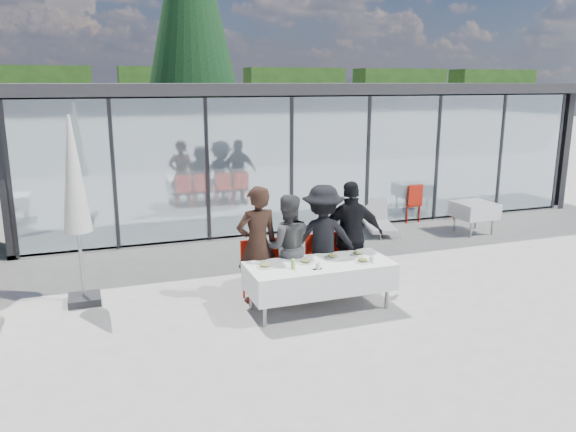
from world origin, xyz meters
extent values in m
plane|color=#999791|center=(0.00, 0.00, 0.00)|extent=(90.00, 90.00, 0.00)
cube|color=gray|center=(2.00, 8.00, 0.05)|extent=(14.00, 8.00, 0.10)
cube|color=black|center=(2.00, 11.90, 1.60)|extent=(14.00, 0.20, 3.20)
cube|color=black|center=(-4.90, 8.00, 1.60)|extent=(0.20, 8.00, 3.20)
cube|color=black|center=(8.90, 8.00, 1.60)|extent=(0.20, 8.00, 3.20)
cube|color=silver|center=(2.00, 4.03, 1.60)|extent=(13.60, 0.06, 3.10)
cube|color=#2D2D30|center=(2.00, 7.60, 3.32)|extent=(14.80, 8.80, 0.24)
cube|color=#262628|center=(-4.80, 4.03, 1.60)|extent=(0.08, 0.10, 3.10)
cube|color=#262628|center=(-2.86, 4.03, 1.60)|extent=(0.08, 0.10, 3.10)
cube|color=#262628|center=(-0.91, 4.03, 1.60)|extent=(0.08, 0.10, 3.10)
cube|color=#262628|center=(1.03, 4.03, 1.60)|extent=(0.08, 0.10, 3.10)
cube|color=#262628|center=(2.97, 4.03, 1.60)|extent=(0.08, 0.10, 3.10)
cube|color=#262628|center=(4.91, 4.03, 1.60)|extent=(0.08, 0.10, 3.10)
cube|color=#262628|center=(6.86, 4.03, 1.60)|extent=(0.08, 0.10, 3.10)
cube|color=#262628|center=(8.80, 4.03, 1.60)|extent=(0.08, 0.10, 3.10)
cube|color=red|center=(-0.50, 6.50, 0.45)|extent=(0.45, 0.45, 0.90)
cube|color=red|center=(1.00, 7.00, 0.45)|extent=(0.45, 0.45, 0.90)
cube|color=red|center=(3.50, 6.50, 0.45)|extent=(0.45, 0.45, 0.90)
cube|color=red|center=(5.50, 7.20, 0.45)|extent=(0.45, 0.45, 0.90)
cube|color=#183410|center=(-6.00, 28.00, 2.20)|extent=(6.50, 2.00, 4.40)
cube|color=#183410|center=(2.00, 28.00, 2.20)|extent=(6.50, 2.00, 4.40)
cube|color=#183410|center=(10.00, 28.00, 2.20)|extent=(6.50, 2.00, 4.40)
cube|color=#183410|center=(18.00, 28.00, 2.20)|extent=(6.50, 2.00, 4.40)
cube|color=#183410|center=(26.00, 28.00, 2.20)|extent=(6.50, 2.00, 4.40)
cube|color=white|center=(-0.09, -0.32, 0.54)|extent=(2.26, 0.96, 0.42)
cylinder|color=gray|center=(-1.09, -0.67, 0.35)|extent=(0.06, 0.06, 0.71)
cylinder|color=gray|center=(0.91, -0.67, 0.35)|extent=(0.06, 0.06, 0.71)
cylinder|color=gray|center=(-1.09, 0.03, 0.35)|extent=(0.06, 0.06, 0.71)
cylinder|color=gray|center=(0.91, 0.03, 0.35)|extent=(0.06, 0.06, 0.71)
imported|color=#301D15|center=(-0.90, 0.31, 0.95)|extent=(0.76, 0.76, 1.91)
cube|color=red|center=(-0.90, 0.34, 0.45)|extent=(0.44, 0.44, 0.05)
cube|color=red|center=(-0.90, 0.54, 0.70)|extent=(0.44, 0.04, 0.55)
cylinder|color=red|center=(-1.08, 0.16, 0.21)|extent=(0.04, 0.04, 0.43)
cylinder|color=red|center=(-0.72, 0.16, 0.21)|extent=(0.04, 0.04, 0.43)
cylinder|color=red|center=(-1.08, 0.52, 0.21)|extent=(0.04, 0.04, 0.43)
cylinder|color=red|center=(-0.72, 0.52, 0.21)|extent=(0.04, 0.04, 0.43)
imported|color=#464646|center=(-0.39, 0.31, 0.87)|extent=(1.01, 1.01, 1.73)
cube|color=red|center=(-0.39, 0.34, 0.45)|extent=(0.44, 0.44, 0.05)
cube|color=red|center=(-0.39, 0.54, 0.70)|extent=(0.44, 0.04, 0.55)
cylinder|color=red|center=(-0.57, 0.16, 0.21)|extent=(0.04, 0.04, 0.43)
cylinder|color=red|center=(-0.21, 0.16, 0.21)|extent=(0.04, 0.04, 0.43)
cylinder|color=red|center=(-0.57, 0.52, 0.21)|extent=(0.04, 0.04, 0.43)
cylinder|color=red|center=(-0.21, 0.52, 0.21)|extent=(0.04, 0.04, 0.43)
imported|color=black|center=(0.23, 0.31, 0.92)|extent=(1.51, 1.51, 1.85)
cube|color=red|center=(0.23, 0.34, 0.45)|extent=(0.44, 0.44, 0.05)
cube|color=red|center=(0.23, 0.54, 0.70)|extent=(0.44, 0.04, 0.55)
cylinder|color=red|center=(0.05, 0.16, 0.21)|extent=(0.04, 0.04, 0.43)
cylinder|color=red|center=(0.41, 0.16, 0.21)|extent=(0.04, 0.04, 0.43)
cylinder|color=red|center=(0.05, 0.52, 0.21)|extent=(0.04, 0.04, 0.43)
cylinder|color=red|center=(0.41, 0.52, 0.21)|extent=(0.04, 0.04, 0.43)
imported|color=black|center=(0.75, 0.31, 0.94)|extent=(1.32, 1.32, 1.88)
cube|color=red|center=(0.75, 0.34, 0.45)|extent=(0.44, 0.44, 0.05)
cube|color=red|center=(0.75, 0.54, 0.70)|extent=(0.44, 0.04, 0.55)
cylinder|color=red|center=(0.57, 0.16, 0.21)|extent=(0.04, 0.04, 0.43)
cylinder|color=red|center=(0.93, 0.16, 0.21)|extent=(0.04, 0.04, 0.43)
cylinder|color=red|center=(0.57, 0.52, 0.21)|extent=(0.04, 0.04, 0.43)
cylinder|color=red|center=(0.93, 0.52, 0.21)|extent=(0.04, 0.04, 0.43)
cylinder|color=white|center=(-0.95, -0.23, 0.76)|extent=(0.25, 0.25, 0.01)
ellipsoid|color=#B49848|center=(-0.95, -0.23, 0.79)|extent=(0.15, 0.15, 0.05)
cylinder|color=white|center=(-0.29, -0.25, 0.76)|extent=(0.25, 0.25, 0.01)
ellipsoid|color=#3C5F23|center=(-0.29, -0.25, 0.79)|extent=(0.15, 0.15, 0.05)
cylinder|color=white|center=(0.21, -0.14, 0.76)|extent=(0.25, 0.25, 0.01)
ellipsoid|color=#B49848|center=(0.21, -0.14, 0.79)|extent=(0.15, 0.15, 0.05)
cylinder|color=white|center=(0.67, -0.14, 0.76)|extent=(0.25, 0.25, 0.01)
ellipsoid|color=#3C5F23|center=(0.67, -0.14, 0.79)|extent=(0.15, 0.15, 0.05)
cylinder|color=white|center=(0.56, -0.50, 0.76)|extent=(0.25, 0.25, 0.01)
ellipsoid|color=#3C5F23|center=(0.56, -0.50, 0.79)|extent=(0.15, 0.15, 0.05)
cylinder|color=#8EC954|center=(-0.57, -0.44, 0.83)|extent=(0.06, 0.06, 0.15)
cylinder|color=silver|center=(-0.23, -0.58, 0.80)|extent=(0.07, 0.07, 0.10)
cylinder|color=silver|center=(0.68, -0.56, 0.80)|extent=(0.07, 0.07, 0.10)
cube|color=black|center=(-0.24, -0.59, 0.76)|extent=(0.14, 0.03, 0.01)
cube|color=white|center=(5.09, 2.65, 0.56)|extent=(0.86, 0.86, 0.36)
cylinder|color=gray|center=(4.79, 2.35, 0.36)|extent=(0.05, 0.05, 0.72)
cylinder|color=gray|center=(5.39, 2.35, 0.36)|extent=(0.05, 0.05, 0.72)
cylinder|color=gray|center=(4.79, 2.95, 0.36)|extent=(0.05, 0.05, 0.72)
cylinder|color=gray|center=(5.39, 2.95, 0.36)|extent=(0.05, 0.05, 0.72)
cube|color=red|center=(5.63, 4.07, 0.45)|extent=(0.61, 0.61, 0.05)
cube|color=red|center=(5.52, 4.23, 0.70)|extent=(0.39, 0.27, 0.55)
cylinder|color=red|center=(5.45, 3.89, 0.21)|extent=(0.04, 0.04, 0.43)
cylinder|color=red|center=(5.81, 3.89, 0.21)|extent=(0.04, 0.04, 0.43)
cylinder|color=red|center=(5.45, 4.25, 0.21)|extent=(0.04, 0.04, 0.43)
cylinder|color=red|center=(5.81, 4.25, 0.21)|extent=(0.04, 0.04, 0.43)
cube|color=red|center=(4.29, 4.16, 0.45)|extent=(0.50, 0.50, 0.05)
cube|color=red|center=(4.32, 3.96, 0.70)|extent=(0.44, 0.10, 0.55)
cylinder|color=red|center=(4.11, 3.98, 0.21)|extent=(0.04, 0.04, 0.43)
cylinder|color=red|center=(4.47, 3.98, 0.21)|extent=(0.04, 0.04, 0.43)
cylinder|color=red|center=(4.11, 4.34, 0.21)|extent=(0.04, 0.04, 0.43)
cylinder|color=red|center=(4.47, 4.34, 0.21)|extent=(0.04, 0.04, 0.43)
cube|color=black|center=(-3.56, 1.17, 0.06)|extent=(0.50, 0.50, 0.12)
cylinder|color=gray|center=(-3.56, 1.17, 1.35)|extent=(0.06, 0.06, 2.70)
cone|color=silver|center=(-3.56, 1.17, 2.10)|extent=(0.44, 0.44, 1.80)
cube|color=silver|center=(3.01, 3.40, 0.18)|extent=(0.94, 1.42, 0.08)
cube|color=silver|center=(3.17, 3.93, 0.45)|extent=(0.65, 0.42, 0.54)
cylinder|color=silver|center=(2.76, 2.85, 0.07)|extent=(0.04, 0.04, 0.14)
cylinder|color=silver|center=(3.26, 2.85, 0.07)|extent=(0.04, 0.04, 0.14)
cylinder|color=silver|center=(2.76, 3.95, 0.07)|extent=(0.04, 0.04, 0.14)
cylinder|color=silver|center=(3.26, 3.95, 0.07)|extent=(0.04, 0.04, 0.14)
cylinder|color=#382316|center=(0.50, 13.00, 1.00)|extent=(0.44, 0.44, 2.00)
cone|color=black|center=(0.50, 13.00, 6.00)|extent=(4.00, 4.00, 9.00)
camera|label=1|loc=(-3.33, -7.92, 3.47)|focal=35.00mm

